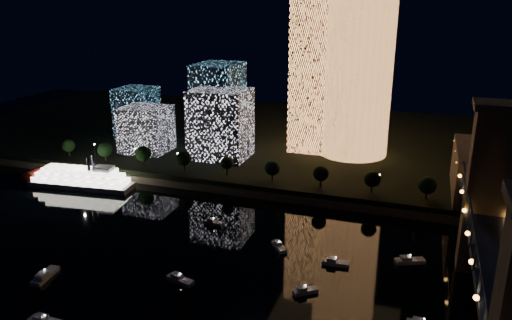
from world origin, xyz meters
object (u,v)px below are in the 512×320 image
at_px(tower_cylindrical, 358,60).
at_px(truss_bridge, 502,308).
at_px(tower_rectangular, 317,76).
at_px(riverboat, 76,178).

relative_size(tower_cylindrical, truss_bridge, 0.33).
distance_m(tower_rectangular, truss_bridge, 154.06).
bearing_deg(riverboat, tower_rectangular, 39.85).
bearing_deg(riverboat, truss_bridge, -22.21).
xyz_separation_m(tower_cylindrical, tower_rectangular, (-18.96, 2.00, -8.51)).
height_order(tower_rectangular, riverboat, tower_rectangular).
height_order(truss_bridge, riverboat, truss_bridge).
bearing_deg(tower_rectangular, riverboat, -140.15).
distance_m(tower_cylindrical, riverboat, 134.73).
relative_size(truss_bridge, riverboat, 5.44).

